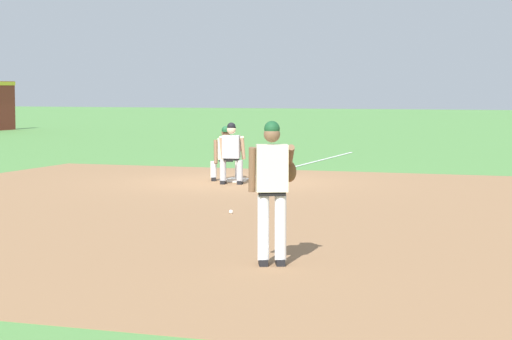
{
  "coord_description": "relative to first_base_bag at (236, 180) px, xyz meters",
  "views": [
    {
      "loc": [
        -22.47,
        -8.43,
        2.29
      ],
      "look_at": [
        -7.34,
        -3.09,
        0.95
      ],
      "focal_mm": 70.0,
      "sensor_mm": 36.0,
      "label": 1
    }
  ],
  "objects": [
    {
      "name": "infield_dirt_patch",
      "position": [
        -5.25,
        -2.21,
        -0.04
      ],
      "size": [
        18.0,
        18.0,
        0.01
      ],
      "primitive_type": "cube",
      "color": "#936B47",
      "rests_on": "ground"
    },
    {
      "name": "ground_plane",
      "position": [
        0.0,
        0.0,
        -0.04
      ],
      "size": [
        160.0,
        160.0,
        0.0
      ],
      "primitive_type": "plane",
      "color": "#518942"
    },
    {
      "name": "baserunner",
      "position": [
        -0.61,
        -0.11,
        0.75
      ],
      "size": [
        0.51,
        0.64,
        1.46
      ],
      "color": "black",
      "rests_on": "ground"
    },
    {
      "name": "first_base_bag",
      "position": [
        0.0,
        0.0,
        0.0
      ],
      "size": [
        0.38,
        0.38,
        0.09
      ],
      "primitive_type": "cube",
      "color": "white",
      "rests_on": "ground"
    },
    {
      "name": "pitcher",
      "position": [
        -10.45,
        -4.42,
        1.01
      ],
      "size": [
        0.82,
        0.6,
        1.86
      ],
      "color": "black",
      "rests_on": "ground"
    },
    {
      "name": "baseball",
      "position": [
        -5.74,
        -2.05,
        -0.01
      ],
      "size": [
        0.07,
        0.07,
        0.07
      ],
      "primitive_type": "sphere",
      "color": "white",
      "rests_on": "ground"
    },
    {
      "name": "first_baseman",
      "position": [
        0.14,
        0.3,
        0.69
      ],
      "size": [
        0.84,
        0.98,
        1.34
      ],
      "color": "black",
      "rests_on": "ground"
    },
    {
      "name": "foul_line_stripe",
      "position": [
        5.78,
        0.0,
        -0.04
      ],
      "size": [
        11.55,
        0.1,
        0.0
      ],
      "primitive_type": "cube",
      "color": "white",
      "rests_on": "ground"
    }
  ]
}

